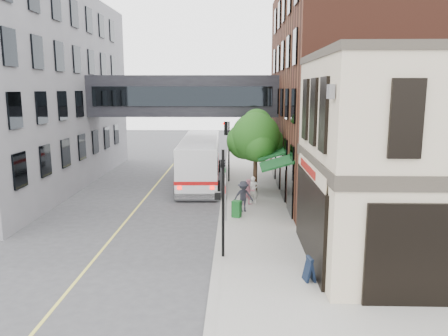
# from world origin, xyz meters

# --- Properties ---
(ground) EXTENTS (120.00, 120.00, 0.00)m
(ground) POSITION_xyz_m (0.00, 0.00, 0.00)
(ground) COLOR #38383A
(ground) RESTS_ON ground
(sidewalk_main) EXTENTS (4.00, 60.00, 0.15)m
(sidewalk_main) POSITION_xyz_m (2.00, 14.00, 0.07)
(sidewalk_main) COLOR gray
(sidewalk_main) RESTS_ON ground
(corner_building) EXTENTS (10.19, 8.12, 8.45)m
(corner_building) POSITION_xyz_m (8.97, 2.00, 4.21)
(corner_building) COLOR beige
(corner_building) RESTS_ON ground
(brick_building) EXTENTS (13.76, 18.00, 14.00)m
(brick_building) POSITION_xyz_m (9.98, 15.00, 6.99)
(brick_building) COLOR #492216
(brick_building) RESTS_ON ground
(skyway_bridge) EXTENTS (14.00, 3.18, 3.00)m
(skyway_bridge) POSITION_xyz_m (-3.00, 18.00, 6.50)
(skyway_bridge) COLOR black
(skyway_bridge) RESTS_ON ground
(traffic_signal_near) EXTENTS (0.44, 0.22, 4.60)m
(traffic_signal_near) POSITION_xyz_m (0.37, 2.00, 2.98)
(traffic_signal_near) COLOR black
(traffic_signal_near) RESTS_ON sidewalk_main
(traffic_signal_far) EXTENTS (0.53, 0.28, 4.50)m
(traffic_signal_far) POSITION_xyz_m (0.26, 17.00, 3.34)
(traffic_signal_far) COLOR black
(traffic_signal_far) RESTS_ON sidewalk_main
(street_sign_pole) EXTENTS (0.08, 0.75, 3.00)m
(street_sign_pole) POSITION_xyz_m (0.39, 7.00, 1.93)
(street_sign_pole) COLOR gray
(street_sign_pole) RESTS_ON sidewalk_main
(street_tree) EXTENTS (3.80, 3.20, 5.60)m
(street_tree) POSITION_xyz_m (2.19, 13.22, 3.91)
(street_tree) COLOR #382619
(street_tree) RESTS_ON sidewalk_main
(lane_marking) EXTENTS (0.12, 40.00, 0.01)m
(lane_marking) POSITION_xyz_m (-5.00, 10.00, 0.01)
(lane_marking) COLOR #D8CC4C
(lane_marking) RESTS_ON ground
(bus) EXTENTS (3.32, 12.44, 3.33)m
(bus) POSITION_xyz_m (-1.77, 17.34, 1.86)
(bus) COLOR silver
(bus) RESTS_ON ground
(pedestrian_a) EXTENTS (0.65, 0.47, 1.66)m
(pedestrian_a) POSITION_xyz_m (1.99, 10.67, 0.98)
(pedestrian_a) COLOR white
(pedestrian_a) RESTS_ON sidewalk_main
(pedestrian_b) EXTENTS (0.95, 0.88, 1.58)m
(pedestrian_b) POSITION_xyz_m (1.72, 10.23, 0.94)
(pedestrian_b) COLOR pink
(pedestrian_b) RESTS_ON sidewalk_main
(pedestrian_c) EXTENTS (1.24, 0.86, 1.76)m
(pedestrian_c) POSITION_xyz_m (1.35, 8.79, 1.03)
(pedestrian_c) COLOR #212229
(pedestrian_c) RESTS_ON sidewalk_main
(newspaper_box) EXTENTS (0.56, 0.53, 0.91)m
(newspaper_box) POSITION_xyz_m (0.97, 7.68, 0.60)
(newspaper_box) COLOR #13551E
(newspaper_box) RESTS_ON sidewalk_main
(sandwich_board) EXTENTS (0.42, 0.56, 0.90)m
(sandwich_board) POSITION_xyz_m (3.60, -0.28, 0.60)
(sandwich_board) COLOR black
(sandwich_board) RESTS_ON sidewalk_main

